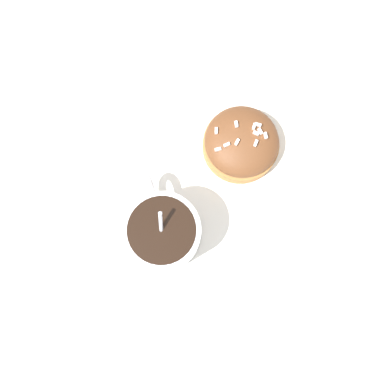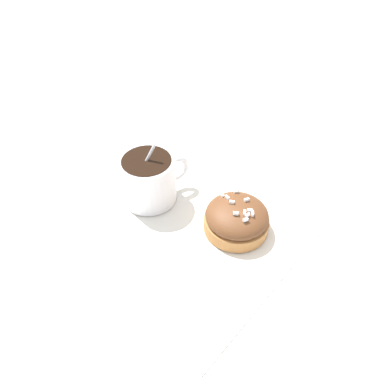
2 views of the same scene
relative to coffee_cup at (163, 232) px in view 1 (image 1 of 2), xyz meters
name	(u,v)px [view 1 (image 1 of 2)]	position (x,y,z in m)	size (l,w,h in m)	color
ground_plane	(203,192)	(0.07, 0.01, -0.04)	(3.00, 3.00, 0.00)	silver
paper_napkin	(203,192)	(0.07, 0.01, -0.04)	(0.34, 0.35, 0.00)	white
coffee_cup	(163,232)	(0.00, 0.00, 0.00)	(0.08, 0.10, 0.10)	white
frosted_pastry	(241,143)	(0.13, 0.03, -0.02)	(0.09, 0.09, 0.05)	#B2753D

